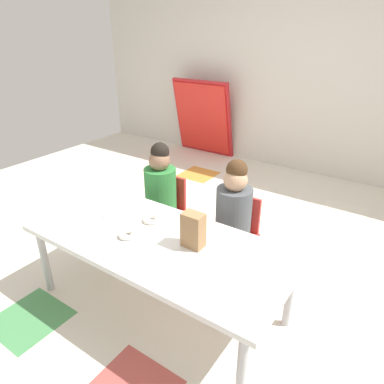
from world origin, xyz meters
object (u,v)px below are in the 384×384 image
(seated_child_near_camera, at_px, (161,186))
(paper_plate_near_edge, at_px, (151,222))
(seated_child_middle_seat, at_px, (234,208))
(paper_plate_center_table, at_px, (115,214))
(donut_powdered_on_plate, at_px, (151,219))
(folded_activity_table, at_px, (203,118))
(donut_powdered_loose, at_px, (127,235))
(paper_bag_brown, at_px, (193,230))
(craft_table, at_px, (158,245))

(seated_child_near_camera, bearing_deg, paper_plate_near_edge, -57.75)
(seated_child_middle_seat, xyz_separation_m, paper_plate_center_table, (-0.65, -0.54, -0.01))
(seated_child_middle_seat, height_order, donut_powdered_on_plate, seated_child_middle_seat)
(folded_activity_table, bearing_deg, donut_powdered_on_plate, -63.86)
(paper_plate_center_table, distance_m, donut_powdered_loose, 0.31)
(folded_activity_table, xyz_separation_m, paper_bag_brown, (1.72, -2.79, 0.12))
(donut_powdered_on_plate, xyz_separation_m, donut_powdered_loose, (-0.01, -0.22, -0.01))
(folded_activity_table, height_order, paper_plate_center_table, folded_activity_table)
(seated_child_near_camera, bearing_deg, paper_plate_center_table, -87.14)
(seated_child_middle_seat, bearing_deg, donut_powdered_loose, -118.81)
(folded_activity_table, bearing_deg, craft_table, -62.28)
(paper_plate_near_edge, bearing_deg, paper_bag_brown, -10.03)
(seated_child_near_camera, xyz_separation_m, paper_plate_near_edge, (0.30, -0.48, -0.01))
(folded_activity_table, height_order, paper_plate_near_edge, folded_activity_table)
(craft_table, xyz_separation_m, donut_powdered_on_plate, (-0.16, 0.13, 0.07))
(donut_powdered_loose, bearing_deg, folded_activity_table, 114.22)
(folded_activity_table, distance_m, donut_powdered_loose, 3.23)
(paper_plate_near_edge, xyz_separation_m, paper_plate_center_table, (-0.28, -0.06, 0.00))
(seated_child_near_camera, distance_m, folded_activity_table, 2.46)
(craft_table, distance_m, donut_powdered_on_plate, 0.22)
(paper_bag_brown, distance_m, donut_powdered_on_plate, 0.41)
(folded_activity_table, bearing_deg, paper_plate_center_table, -69.18)
(craft_table, distance_m, paper_bag_brown, 0.28)
(seated_child_near_camera, height_order, donut_powdered_on_plate, seated_child_near_camera)
(paper_plate_near_edge, distance_m, donut_powdered_on_plate, 0.02)
(seated_child_middle_seat, bearing_deg, paper_plate_near_edge, -128.00)
(seated_child_near_camera, height_order, paper_plate_center_table, seated_child_near_camera)
(craft_table, height_order, seated_child_near_camera, seated_child_near_camera)
(seated_child_near_camera, xyz_separation_m, donut_powdered_loose, (0.29, -0.70, 0.00))
(craft_table, relative_size, folded_activity_table, 1.57)
(seated_child_near_camera, height_order, donut_powdered_loose, seated_child_near_camera)
(seated_child_near_camera, height_order, paper_plate_near_edge, seated_child_near_camera)
(craft_table, xyz_separation_m, paper_plate_near_edge, (-0.16, 0.13, 0.05))
(donut_powdered_on_plate, bearing_deg, paper_bag_brown, -10.03)
(seated_child_middle_seat, relative_size, paper_plate_center_table, 5.10)
(paper_plate_center_table, relative_size, donut_powdered_on_plate, 1.55)
(paper_bag_brown, bearing_deg, seated_child_near_camera, 141.55)
(seated_child_middle_seat, distance_m, donut_powdered_loose, 0.80)
(folded_activity_table, height_order, paper_bag_brown, folded_activity_table)
(seated_child_near_camera, xyz_separation_m, paper_bag_brown, (0.69, -0.55, 0.10))
(paper_plate_near_edge, distance_m, paper_plate_center_table, 0.28)
(seated_child_middle_seat, relative_size, donut_powdered_on_plate, 7.88)
(folded_activity_table, distance_m, donut_powdered_on_plate, 3.03)
(seated_child_middle_seat, bearing_deg, craft_table, -109.09)
(donut_powdered_loose, bearing_deg, seated_child_near_camera, 112.58)
(seated_child_near_camera, distance_m, paper_plate_near_edge, 0.57)
(paper_bag_brown, distance_m, paper_plate_center_table, 0.67)
(paper_plate_center_table, bearing_deg, donut_powdered_loose, -31.21)
(donut_powdered_on_plate, bearing_deg, seated_child_near_camera, 122.25)
(donut_powdered_on_plate, distance_m, donut_powdered_loose, 0.22)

